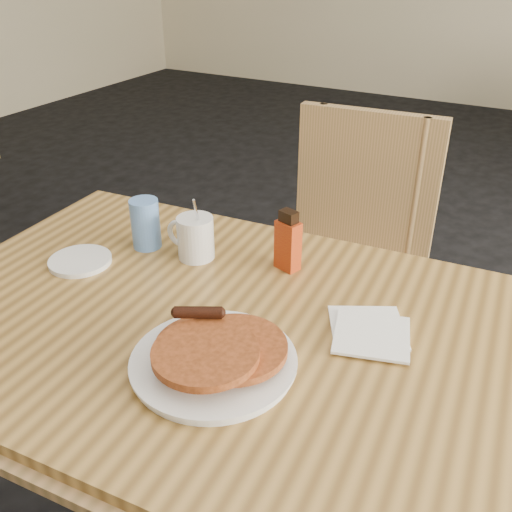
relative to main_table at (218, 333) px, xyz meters
The scene contains 8 objects.
main_table is the anchor object (origin of this frame).
chair_main_far 0.74m from the main_table, 87.67° to the left, with size 0.48×0.48×0.98m.
pancake_plate 0.16m from the main_table, 59.42° to the right, with size 0.30×0.30×0.09m.
coffee_mug 0.28m from the main_table, 133.48° to the left, with size 0.13×0.09×0.16m.
syrup_bottle 0.27m from the main_table, 81.42° to the left, with size 0.06×0.05×0.15m.
napkin_stack 0.31m from the main_table, 18.65° to the left, with size 0.20×0.21×0.01m.
blue_tumbler 0.38m from the main_table, 150.67° to the left, with size 0.07×0.07×0.13m, color #5D8ED9.
side_saucer 0.41m from the main_table, behind, with size 0.15×0.15×0.01m, color white.
Camera 1 is at (0.49, -0.86, 1.43)m, focal length 40.00 mm.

